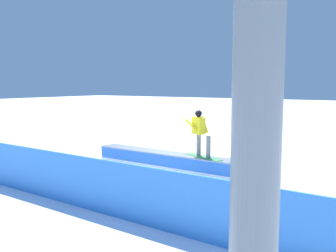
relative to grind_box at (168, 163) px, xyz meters
name	(u,v)px	position (x,y,z in m)	size (l,w,h in m)	color
ground_plane	(168,172)	(0.00, 0.00, -0.29)	(120.00, 120.00, 0.00)	white
grind_box	(168,163)	(0.00, 0.00, 0.00)	(5.61, 0.90, 0.64)	blue
snowboarder	(200,131)	(-1.18, -0.01, 1.14)	(1.47, 0.81, 1.45)	#3F984D
safety_fence	(74,180)	(0.00, 4.11, 0.33)	(12.08, 0.06, 1.23)	#3784E3
trail_marker	(268,156)	(-3.43, 0.25, 0.63)	(0.40, 0.10, 1.71)	#262628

